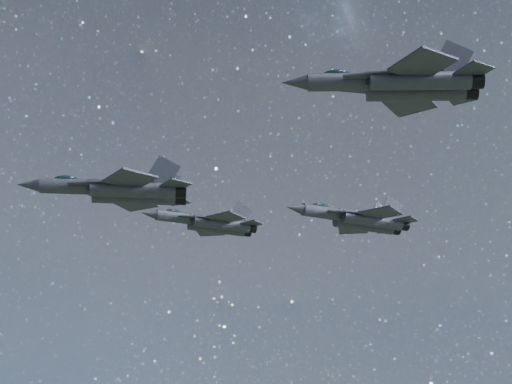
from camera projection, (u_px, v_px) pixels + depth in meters
name	position (u px, v px, depth m)	size (l,w,h in m)	color
jet_lead	(120.00, 190.00, 83.17)	(18.71, 12.61, 4.72)	#2C2F38
jet_left	(210.00, 223.00, 107.01)	(16.66, 11.91, 4.26)	#2C2F38
jet_right	(401.00, 84.00, 65.65)	(17.15, 11.27, 4.41)	#2C2F38
jet_slot	(358.00, 219.00, 94.98)	(16.71, 11.90, 4.26)	#2C2F38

